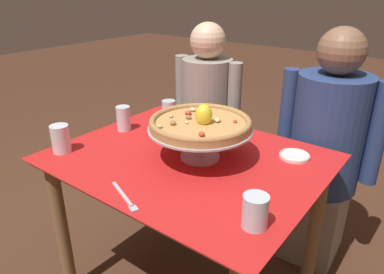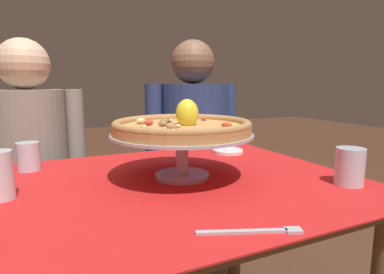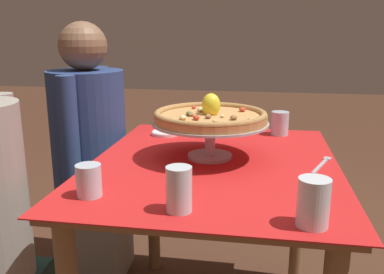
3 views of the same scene
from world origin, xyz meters
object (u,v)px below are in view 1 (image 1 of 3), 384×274
(pizza, at_px, (200,123))
(side_plate, at_px, (295,156))
(diner_left, at_px, (206,126))
(water_glass_front_left, at_px, (61,140))
(pizza_stand, at_px, (200,135))
(water_glass_back_left, at_px, (169,110))
(water_glass_front_right, at_px, (255,213))
(dinner_fork, at_px, (125,198))
(diner_right, at_px, (324,155))
(water_glass_side_left, at_px, (124,120))

(pizza, xyz_separation_m, side_plate, (0.31, 0.24, -0.15))
(diner_left, bearing_deg, water_glass_front_left, -94.95)
(pizza, bearing_deg, side_plate, 37.89)
(pizza_stand, xyz_separation_m, water_glass_back_left, (-0.42, 0.29, -0.07))
(water_glass_front_right, bearing_deg, side_plate, 99.33)
(dinner_fork, bearing_deg, diner_right, 70.83)
(water_glass_front_right, bearing_deg, pizza_stand, 146.05)
(diner_right, bearing_deg, side_plate, -92.98)
(side_plate, bearing_deg, water_glass_back_left, 176.09)
(water_glass_front_right, height_order, diner_right, diner_right)
(dinner_fork, bearing_deg, pizza, 86.78)
(side_plate, bearing_deg, pizza_stand, -142.14)
(water_glass_front_left, height_order, diner_right, diner_right)
(pizza, bearing_deg, diner_left, 123.02)
(pizza, xyz_separation_m, water_glass_front_left, (-0.51, -0.31, -0.11))
(diner_right, bearing_deg, water_glass_front_left, -132.16)
(side_plate, bearing_deg, water_glass_front_left, -146.05)
(pizza_stand, relative_size, dinner_fork, 2.15)
(pizza_stand, height_order, water_glass_back_left, pizza_stand)
(side_plate, xyz_separation_m, dinner_fork, (-0.34, -0.64, -0.01))
(pizza_stand, height_order, water_glass_front_left, pizza_stand)
(water_glass_front_right, height_order, dinner_fork, water_glass_front_right)
(pizza_stand, distance_m, water_glass_front_right, 0.48)
(water_glass_side_left, relative_size, side_plate, 0.97)
(water_glass_side_left, bearing_deg, pizza_stand, -2.57)
(diner_right, bearing_deg, water_glass_side_left, -143.66)
(pizza, xyz_separation_m, dinner_fork, (-0.02, -0.40, -0.16))
(water_glass_front_left, bearing_deg, diner_left, 85.05)
(water_glass_front_left, distance_m, diner_left, 1.00)
(water_glass_side_left, bearing_deg, water_glass_back_left, 77.91)
(side_plate, relative_size, dinner_fork, 0.64)
(dinner_fork, xyz_separation_m, diner_right, (0.36, 1.02, -0.14))
(pizza, distance_m, water_glass_front_left, 0.61)
(pizza_stand, distance_m, water_glass_back_left, 0.52)
(water_glass_side_left, xyz_separation_m, side_plate, (0.80, 0.22, -0.04))
(pizza_stand, distance_m, water_glass_front_left, 0.60)
(pizza_stand, bearing_deg, water_glass_side_left, 177.43)
(water_glass_side_left, height_order, diner_left, diner_left)
(water_glass_front_left, relative_size, water_glass_back_left, 1.29)
(pizza_stand, xyz_separation_m, dinner_fork, (-0.02, -0.40, -0.10))
(pizza_stand, xyz_separation_m, diner_right, (0.33, 0.62, -0.24))
(side_plate, distance_m, dinner_fork, 0.73)
(diner_left, distance_m, diner_right, 0.76)
(pizza, relative_size, water_glass_front_right, 3.89)
(pizza, distance_m, diner_right, 0.76)
(water_glass_front_right, xyz_separation_m, dinner_fork, (-0.42, -0.13, -0.04))
(water_glass_front_left, height_order, side_plate, water_glass_front_left)
(water_glass_side_left, xyz_separation_m, dinner_fork, (0.46, -0.42, -0.05))
(diner_left, bearing_deg, water_glass_front_right, -48.31)
(water_glass_front_right, height_order, water_glass_back_left, water_glass_front_right)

